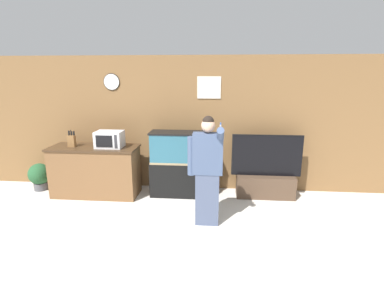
{
  "coord_description": "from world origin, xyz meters",
  "views": [
    {
      "loc": [
        0.72,
        -2.6,
        2.27
      ],
      "look_at": [
        0.3,
        2.13,
        1.05
      ],
      "focal_mm": 28.0,
      "sensor_mm": 36.0,
      "label": 1
    }
  ],
  "objects_px": {
    "tv_on_stand": "(265,179)",
    "person_standing": "(207,170)",
    "aquarium_on_stand": "(180,164)",
    "potted_plant": "(40,175)",
    "knife_block": "(72,141)",
    "counter_island": "(96,171)",
    "microwave": "(110,139)"
  },
  "relations": [
    {
      "from": "aquarium_on_stand",
      "to": "person_standing",
      "type": "bearing_deg",
      "value": -63.54
    },
    {
      "from": "person_standing",
      "to": "counter_island",
      "type": "bearing_deg",
      "value": 156.03
    },
    {
      "from": "microwave",
      "to": "counter_island",
      "type": "bearing_deg",
      "value": 177.71
    },
    {
      "from": "microwave",
      "to": "aquarium_on_stand",
      "type": "height_order",
      "value": "microwave"
    },
    {
      "from": "microwave",
      "to": "potted_plant",
      "type": "distance_m",
      "value": 1.75
    },
    {
      "from": "tv_on_stand",
      "to": "person_standing",
      "type": "height_order",
      "value": "person_standing"
    },
    {
      "from": "counter_island",
      "to": "potted_plant",
      "type": "bearing_deg",
      "value": 173.48
    },
    {
      "from": "knife_block",
      "to": "aquarium_on_stand",
      "type": "height_order",
      "value": "knife_block"
    },
    {
      "from": "aquarium_on_stand",
      "to": "potted_plant",
      "type": "height_order",
      "value": "aquarium_on_stand"
    },
    {
      "from": "potted_plant",
      "to": "knife_block",
      "type": "bearing_deg",
      "value": -11.42
    },
    {
      "from": "knife_block",
      "to": "potted_plant",
      "type": "bearing_deg",
      "value": 168.58
    },
    {
      "from": "counter_island",
      "to": "potted_plant",
      "type": "distance_m",
      "value": 1.25
    },
    {
      "from": "microwave",
      "to": "aquarium_on_stand",
      "type": "distance_m",
      "value": 1.38
    },
    {
      "from": "microwave",
      "to": "person_standing",
      "type": "distance_m",
      "value": 2.06
    },
    {
      "from": "microwave",
      "to": "aquarium_on_stand",
      "type": "xyz_separation_m",
      "value": [
        1.28,
        0.16,
        -0.49
      ]
    },
    {
      "from": "potted_plant",
      "to": "aquarium_on_stand",
      "type": "bearing_deg",
      "value": 0.07
    },
    {
      "from": "tv_on_stand",
      "to": "person_standing",
      "type": "distance_m",
      "value": 1.65
    },
    {
      "from": "aquarium_on_stand",
      "to": "potted_plant",
      "type": "bearing_deg",
      "value": -179.93
    },
    {
      "from": "person_standing",
      "to": "potted_plant",
      "type": "distance_m",
      "value": 3.59
    },
    {
      "from": "tv_on_stand",
      "to": "potted_plant",
      "type": "distance_m",
      "value": 4.43
    },
    {
      "from": "tv_on_stand",
      "to": "person_standing",
      "type": "bearing_deg",
      "value": -132.64
    },
    {
      "from": "knife_block",
      "to": "aquarium_on_stand",
      "type": "xyz_separation_m",
      "value": [
        2.0,
        0.17,
        -0.45
      ]
    },
    {
      "from": "aquarium_on_stand",
      "to": "tv_on_stand",
      "type": "relative_size",
      "value": 0.95
    },
    {
      "from": "counter_island",
      "to": "aquarium_on_stand",
      "type": "distance_m",
      "value": 1.61
    },
    {
      "from": "aquarium_on_stand",
      "to": "tv_on_stand",
      "type": "bearing_deg",
      "value": 1.93
    },
    {
      "from": "knife_block",
      "to": "person_standing",
      "type": "relative_size",
      "value": 0.19
    },
    {
      "from": "knife_block",
      "to": "aquarium_on_stand",
      "type": "distance_m",
      "value": 2.05
    },
    {
      "from": "microwave",
      "to": "person_standing",
      "type": "xyz_separation_m",
      "value": [
        1.82,
        -0.94,
        -0.22
      ]
    },
    {
      "from": "microwave",
      "to": "aquarium_on_stand",
      "type": "bearing_deg",
      "value": 6.96
    },
    {
      "from": "tv_on_stand",
      "to": "knife_block",
      "type": "bearing_deg",
      "value": -176.44
    },
    {
      "from": "aquarium_on_stand",
      "to": "potted_plant",
      "type": "distance_m",
      "value": 2.84
    },
    {
      "from": "aquarium_on_stand",
      "to": "person_standing",
      "type": "xyz_separation_m",
      "value": [
        0.55,
        -1.1,
        0.26
      ]
    }
  ]
}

